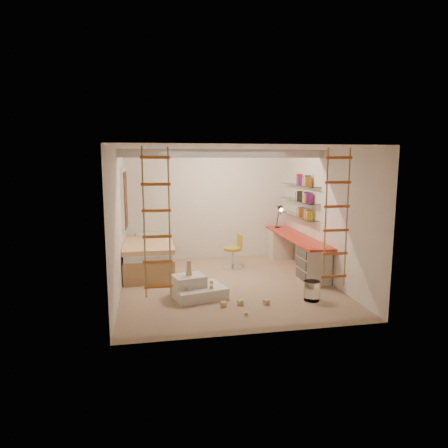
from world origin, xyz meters
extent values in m
plane|color=#9B7F64|center=(0.00, 0.00, 0.00)|extent=(4.50, 4.50, 0.00)
cube|color=white|center=(0.00, 0.30, 2.52)|extent=(4.00, 0.18, 0.16)
cube|color=white|center=(-1.97, 1.50, 1.55)|extent=(0.06, 1.15, 1.35)
cube|color=#4C2D1E|center=(-1.93, 1.50, 1.55)|extent=(0.02, 1.00, 1.20)
cylinder|color=white|center=(1.27, -1.13, 0.17)|extent=(0.27, 0.27, 0.34)
cube|color=red|center=(1.72, 0.83, 0.73)|extent=(0.55, 2.80, 0.04)
cube|color=beige|center=(1.72, 1.93, 0.35)|extent=(0.52, 0.55, 0.71)
cube|color=beige|center=(1.72, -0.17, 0.35)|extent=(0.52, 0.55, 0.71)
cube|color=#4C4742|center=(1.45, -0.17, 0.61)|extent=(0.02, 0.50, 0.18)
cube|color=#4C4742|center=(1.45, -0.17, 0.39)|extent=(0.02, 0.50, 0.18)
cube|color=#4C4742|center=(1.45, -0.17, 0.17)|extent=(0.02, 0.50, 0.18)
cube|color=white|center=(1.87, 1.13, 1.15)|extent=(0.25, 1.80, 0.01)
cube|color=white|center=(1.87, 1.13, 1.50)|extent=(0.25, 1.80, 0.01)
cube|color=white|center=(1.87, 1.13, 1.85)|extent=(0.25, 1.80, 0.01)
cube|color=#AD7F51|center=(-1.48, 1.23, 0.23)|extent=(1.00, 2.00, 0.45)
cube|color=white|center=(-1.48, 1.23, 0.51)|extent=(0.95, 1.95, 0.12)
cube|color=orange|center=(-1.48, 1.08, 0.62)|extent=(1.02, 1.60, 0.10)
cube|color=white|center=(-1.48, 2.03, 0.63)|extent=(0.55, 0.35, 0.12)
cylinder|color=black|center=(1.67, 1.98, 0.76)|extent=(0.14, 0.14, 0.02)
cylinder|color=black|center=(1.67, 1.98, 0.95)|extent=(0.02, 0.15, 0.36)
cylinder|color=black|center=(1.67, 1.88, 1.20)|extent=(0.02, 0.27, 0.20)
cone|color=black|center=(1.67, 1.76, 1.25)|extent=(0.12, 0.14, 0.15)
cylinder|color=#FFEABF|center=(1.67, 1.72, 1.22)|extent=(0.08, 0.04, 0.08)
cylinder|color=#B59722|center=(0.36, 1.15, 0.45)|extent=(0.42, 0.42, 0.06)
cube|color=gold|center=(0.52, 1.16, 0.63)|extent=(0.05, 0.31, 0.29)
cylinder|color=silver|center=(0.36, 1.15, 0.25)|extent=(0.05, 0.05, 0.40)
cylinder|color=silver|center=(0.36, 1.15, 0.02)|extent=(0.47, 0.47, 0.05)
cube|color=silver|center=(-0.63, -0.60, 0.10)|extent=(1.01, 0.87, 0.19)
cube|color=silver|center=(-0.79, -0.54, 0.29)|extent=(0.62, 0.55, 0.19)
cube|color=#CCB284|center=(-0.79, -0.54, 0.43)|extent=(0.10, 0.10, 0.08)
cube|color=#CCB284|center=(-0.79, -0.54, 0.50)|extent=(0.08, 0.08, 0.07)
cube|color=#CCB284|center=(-0.79, -0.54, 0.60)|extent=(0.07, 0.07, 0.12)
cube|color=#CCB284|center=(-0.43, -0.75, 0.22)|extent=(0.06, 0.06, 0.06)
cube|color=#CCB284|center=(-0.39, -0.48, 0.22)|extent=(0.06, 0.06, 0.06)
cube|color=#CCB284|center=(-0.87, -0.78, 0.22)|extent=(0.06, 0.06, 0.06)
cube|color=#CCB284|center=(0.00, -1.12, 0.04)|extent=(0.07, 0.07, 0.07)
cube|color=#CCB284|center=(-0.29, -1.16, 0.04)|extent=(0.07, 0.07, 0.07)
cube|color=#CCB284|center=(0.44, -1.18, 0.04)|extent=(0.07, 0.07, 0.07)
cube|color=#CCB284|center=(-0.01, -1.59, 0.04)|extent=(0.07, 0.07, 0.07)
cube|color=yellow|center=(1.87, 1.13, 1.27)|extent=(0.14, 0.70, 0.22)
cube|color=#262626|center=(1.87, 1.13, 1.62)|extent=(0.14, 0.70, 0.22)
cube|color=white|center=(1.87, 1.13, 1.97)|extent=(0.14, 0.58, 0.22)
camera|label=1|loc=(-1.46, -7.33, 2.39)|focal=32.00mm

